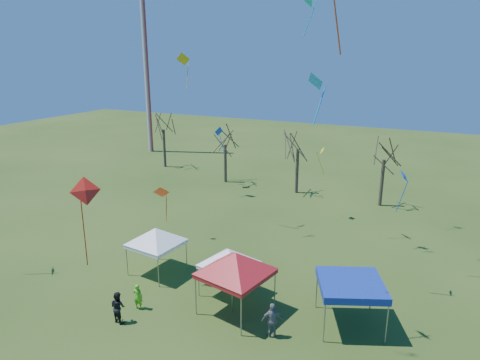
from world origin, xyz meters
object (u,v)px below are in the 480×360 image
object	(u,v)px
tree_2	(299,133)
tent_blue	(351,285)
tent_white_mid	(229,252)
tree_0	(163,116)
person_green	(138,296)
tent_red	(236,257)
person_grey	(272,320)
radio_mast	(146,64)
tent_white_west	(156,231)
tree_3	(386,142)
tree_1	(225,131)
person_dark	(118,307)

from	to	relation	value
tree_2	tent_blue	world-z (taller)	tree_2
tree_2	tent_white_mid	bearing A→B (deg)	-82.82
tree_0	person_green	size ratio (longest dim) A/B	5.54
tree_2	tent_red	bearing A→B (deg)	-80.41
tree_0	tent_red	bearing A→B (deg)	-48.30
tent_red	person_grey	bearing A→B (deg)	-24.32
radio_mast	tent_white_west	size ratio (longest dim) A/B	6.14
tree_3	tree_1	bearing A→B (deg)	177.94
tent_white_west	person_dark	distance (m)	5.88
radio_mast	tent_white_west	xyz separation A→B (m)	(22.73, -29.70, -9.58)
tree_0	tree_3	size ratio (longest dim) A/B	1.07
tent_red	person_green	bearing A→B (deg)	-157.47
tree_0	person_dark	bearing A→B (deg)	-59.23
tent_white_mid	tree_1	bearing A→B (deg)	117.90
person_dark	radio_mast	bearing A→B (deg)	-46.10
tree_1	tent_white_west	distance (m)	21.27
tree_0	person_dark	size ratio (longest dim) A/B	4.81
tent_red	person_dark	size ratio (longest dim) A/B	2.63
tree_0	tree_2	bearing A→B (deg)	-9.24
tree_1	person_dark	world-z (taller)	tree_1
tree_2	tree_3	world-z (taller)	tree_2
tree_3	person_grey	size ratio (longest dim) A/B	4.23
tree_0	tent_white_west	world-z (taller)	tree_0
person_green	tent_red	bearing A→B (deg)	-167.94
tent_white_west	person_grey	bearing A→B (deg)	-17.99
radio_mast	person_dark	distance (m)	44.08
person_green	radio_mast	bearing A→B (deg)	-64.65
tree_0	person_green	bearing A→B (deg)	-57.64
tree_2	tent_white_west	distance (m)	20.56
radio_mast	person_dark	xyz separation A→B (m)	(24.08, -35.05, -11.62)
person_dark	tree_0	bearing A→B (deg)	-49.83
tree_1	tent_blue	distance (m)	27.64
tree_2	person_dark	world-z (taller)	tree_2
tree_1	tent_white_west	size ratio (longest dim) A/B	1.85
tent_red	person_green	world-z (taller)	tent_red
tent_red	person_dark	distance (m)	6.80
tent_white_mid	person_green	distance (m)	5.66
tree_2	tent_red	size ratio (longest dim) A/B	1.78
tent_red	tent_white_west	bearing A→B (deg)	164.68
tent_white_west	tent_red	world-z (taller)	tent_red
person_dark	tree_2	bearing A→B (deg)	-84.09
tent_white_west	tent_red	xyz separation A→B (m)	(6.60, -1.81, 0.43)
tent_red	tree_2	bearing A→B (deg)	99.59
tree_3	person_dark	world-z (taller)	tree_3
tree_1	tent_red	distance (m)	25.36
tree_1	person_green	world-z (taller)	tree_1
person_grey	tent_blue	bearing A→B (deg)	-167.55
radio_mast	tree_0	size ratio (longest dim) A/B	2.96
tree_2	tent_blue	distance (m)	22.90
tree_2	person_green	bearing A→B (deg)	-93.28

